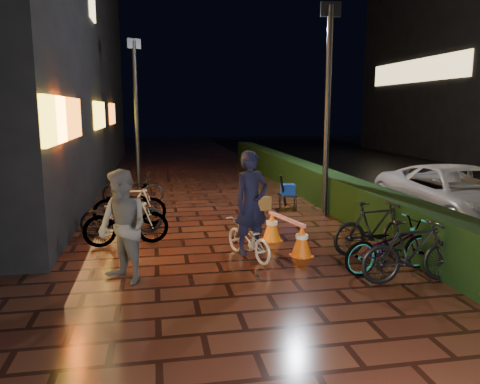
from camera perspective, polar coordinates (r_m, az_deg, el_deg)
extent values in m
plane|color=#381911|center=(8.37, 1.58, -9.50)|extent=(80.00, 80.00, 0.00)
cube|color=black|center=(16.63, 7.03, 2.04)|extent=(0.70, 20.00, 1.00)
imported|color=#525254|center=(7.79, -14.09, -4.14)|extent=(1.12, 1.15, 1.86)
imported|color=silver|center=(12.43, 25.34, -0.51)|extent=(2.62, 5.30, 1.44)
cube|color=yellow|center=(9.39, -21.70, 8.14)|extent=(0.08, 2.00, 0.90)
cube|color=orange|center=(10.86, -20.17, 8.40)|extent=(0.08, 3.00, 0.90)
cube|color=yellow|center=(16.81, -16.75, 8.96)|extent=(0.08, 2.80, 0.90)
cube|color=orange|center=(21.79, -15.33, 9.19)|extent=(0.08, 2.20, 0.90)
cube|color=#FFD88C|center=(16.66, -17.62, 21.40)|extent=(0.06, 1.20, 1.20)
cube|color=#FFD88C|center=(29.89, 20.60, 13.66)|extent=(0.06, 10.00, 1.30)
cylinder|color=black|center=(12.58, 10.61, 9.40)|extent=(0.16, 0.16, 5.38)
cube|color=black|center=(12.82, 11.01, 21.04)|extent=(0.52, 0.13, 0.36)
cylinder|color=black|center=(17.34, -12.51, 9.09)|extent=(0.18, 0.18, 5.15)
cube|color=black|center=(17.49, -12.83, 17.23)|extent=(0.49, 0.27, 0.35)
imported|color=silver|center=(8.90, 0.99, -5.73)|extent=(0.99, 1.52, 0.75)
imported|color=black|center=(8.64, 1.40, -1.32)|extent=(0.82, 0.68, 1.92)
cube|color=brown|center=(8.75, 2.70, -1.42)|extent=(0.36, 0.26, 0.25)
cone|color=#F45B0C|center=(9.11, 7.55, -5.82)|extent=(0.41, 0.41, 0.64)
cone|color=orange|center=(10.10, 3.90, -4.16)|extent=(0.41, 0.41, 0.64)
cube|color=#FE620D|center=(9.19, 7.51, -7.67)|extent=(0.43, 0.43, 0.03)
cube|color=#FF660D|center=(10.18, 3.88, -5.85)|extent=(0.43, 0.43, 0.03)
cube|color=#B80A12|center=(9.53, 5.66, -3.29)|extent=(0.41, 1.35, 0.06)
cube|color=black|center=(13.31, 5.83, -0.40)|extent=(0.60, 0.52, 0.04)
cylinder|color=black|center=(13.15, 4.98, -1.43)|extent=(0.03, 0.03, 0.38)
cylinder|color=black|center=(13.20, 6.85, -1.42)|extent=(0.03, 0.03, 0.38)
cylinder|color=black|center=(13.49, 4.81, -1.13)|extent=(0.03, 0.03, 0.38)
cylinder|color=black|center=(13.55, 6.64, -1.12)|extent=(0.03, 0.03, 0.38)
cube|color=#0D33B2|center=(13.28, 5.85, 0.31)|extent=(0.44, 0.39, 0.30)
cylinder|color=black|center=(13.12, 5.29, 0.11)|extent=(0.31, 0.35, 0.95)
imported|color=black|center=(9.98, -13.70, -3.41)|extent=(1.80, 0.73, 1.05)
imported|color=black|center=(14.22, -12.94, 0.39)|extent=(1.86, 0.83, 0.95)
imported|color=black|center=(10.85, -14.23, -2.64)|extent=(1.87, 0.86, 0.95)
imported|color=black|center=(11.63, -13.32, -1.49)|extent=(1.75, 0.49, 1.05)
imported|color=black|center=(8.12, 20.28, -6.84)|extent=(1.75, 0.51, 1.05)
imported|color=black|center=(9.49, 16.04, -4.20)|extent=(1.79, 0.69, 1.05)
imported|color=black|center=(8.55, 17.82, -6.23)|extent=(1.88, 0.92, 0.95)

